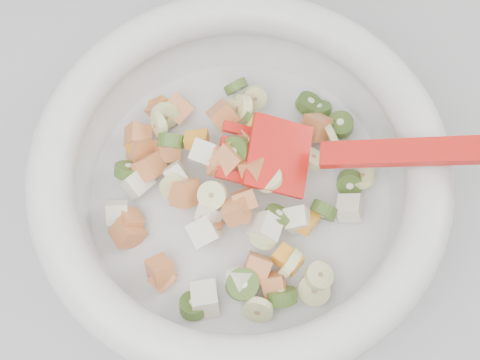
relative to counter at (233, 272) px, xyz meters
name	(u,v)px	position (x,y,z in m)	size (l,w,h in m)	color
counter	(233,272)	(0.00, 0.00, 0.00)	(2.00, 0.60, 0.90)	#A6A7AC
mixing_bowl	(240,177)	(0.00, -0.04, 0.50)	(0.43, 0.35, 0.14)	silver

